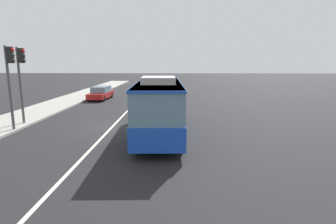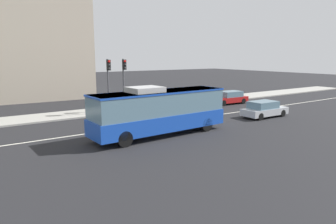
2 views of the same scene
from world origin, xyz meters
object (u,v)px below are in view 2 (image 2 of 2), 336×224
Objects in this scene: transit_bus at (160,110)px; sedan_red at (229,98)px; traffic_light_far_corner at (108,77)px; traffic_light_mid_block at (124,76)px; sedan_silver at (264,109)px.

transit_bus is 2.20× the size of sedan_red.
sedan_red is (14.34, 7.49, -1.09)m from transit_bus.
traffic_light_far_corner is at bearing -3.00° from sedan_red.
traffic_light_mid_block is (1.85, 9.26, 1.75)m from transit_bus.
traffic_light_far_corner is at bearing -77.62° from traffic_light_mid_block.
transit_bus is at bearing -178.23° from sedan_silver.
transit_bus is at bearing 1.73° from traffic_light_far_corner.
sedan_silver is at bearing 70.29° from sedan_red.
transit_bus is 1.94× the size of traffic_light_far_corner.
traffic_light_mid_block is at bearing 137.10° from sedan_silver.
traffic_light_mid_block is (-9.44, 9.13, 2.84)m from sedan_silver.
transit_bus is at bearing 30.32° from sedan_red.
sedan_silver is 7.97m from sedan_red.
transit_bus is 2.22× the size of sedan_silver.
sedan_red is at bearing 83.46° from traffic_light_mid_block.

